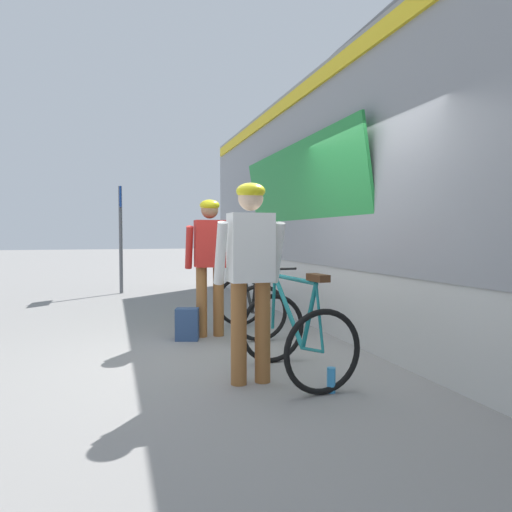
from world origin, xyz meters
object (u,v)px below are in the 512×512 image
at_px(bicycle_far_black, 250,303).
at_px(water_bottle_near_the_bikes, 331,380).
at_px(platform_sign_post, 121,221).
at_px(cyclist_near_in_white, 251,264).
at_px(cyclist_far_in_red, 210,255).
at_px(bicycle_near_teal, 295,334).
at_px(backpack_on_platform, 187,324).

distance_m(bicycle_far_black, water_bottle_near_the_bikes, 2.45).
height_order(water_bottle_near_the_bikes, platform_sign_post, platform_sign_post).
xyz_separation_m(cyclist_near_in_white, cyclist_far_in_red, (0.04, 1.96, 0.00)).
height_order(bicycle_near_teal, bicycle_far_black, same).
relative_size(bicycle_near_teal, bicycle_far_black, 1.02).
bearing_deg(cyclist_near_in_white, water_bottle_near_the_bikes, -37.80).
relative_size(cyclist_near_in_white, backpack_on_platform, 4.40).
height_order(cyclist_far_in_red, water_bottle_near_the_bikes, cyclist_far_in_red).
xyz_separation_m(cyclist_near_in_white, water_bottle_near_the_bikes, (0.57, -0.44, -0.95)).
distance_m(cyclist_near_in_white, bicycle_near_teal, 0.79).
height_order(cyclist_far_in_red, backpack_on_platform, cyclist_far_in_red).
relative_size(cyclist_near_in_white, platform_sign_post, 0.73).
height_order(cyclist_near_in_white, bicycle_far_black, cyclist_near_in_white).
xyz_separation_m(cyclist_far_in_red, water_bottle_near_the_bikes, (0.53, -2.40, -0.95)).
height_order(cyclist_near_in_white, platform_sign_post, platform_sign_post).
relative_size(cyclist_far_in_red, backpack_on_platform, 4.40).
relative_size(cyclist_far_in_red, platform_sign_post, 0.73).
bearing_deg(platform_sign_post, cyclist_far_in_red, -78.36).
relative_size(cyclist_near_in_white, bicycle_near_teal, 1.57).
distance_m(cyclist_far_in_red, bicycle_near_teal, 2.07).
xyz_separation_m(cyclist_far_in_red, backpack_on_platform, (-0.32, -0.14, -0.85)).
relative_size(cyclist_far_in_red, bicycle_far_black, 1.61).
xyz_separation_m(bicycle_near_teal, platform_sign_post, (-1.42, 6.85, 1.22)).
distance_m(bicycle_far_black, backpack_on_platform, 0.90).
height_order(cyclist_near_in_white, cyclist_far_in_red, same).
bearing_deg(bicycle_near_teal, platform_sign_post, 101.68).
bearing_deg(platform_sign_post, bicycle_far_black, -72.38).
bearing_deg(bicycle_near_teal, cyclist_near_in_white, -175.07).
height_order(bicycle_near_teal, water_bottle_near_the_bikes, bicycle_near_teal).
xyz_separation_m(bicycle_far_black, backpack_on_platform, (-0.86, -0.17, -0.20)).
xyz_separation_m(cyclist_far_in_red, bicycle_far_black, (0.54, 0.03, -0.65)).
distance_m(cyclist_near_in_white, bicycle_far_black, 2.17).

